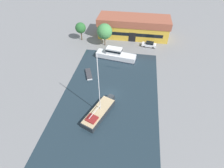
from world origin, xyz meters
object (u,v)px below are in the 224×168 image
(quay_tree_by_water, at_px, (81,28))
(motor_cruiser, at_px, (115,55))
(small_dinghy, at_px, (89,74))
(sailboat_moored, at_px, (99,112))
(quay_tree_near_building, at_px, (105,31))
(warehouse_building, at_px, (133,27))
(parked_car, at_px, (149,44))

(quay_tree_by_water, xyz_separation_m, motor_cruiser, (13.43, -9.78, -3.12))
(motor_cruiser, xyz_separation_m, small_dinghy, (-5.86, -9.15, -0.94))
(quay_tree_by_water, distance_m, sailboat_moored, 34.35)
(quay_tree_near_building, xyz_separation_m, small_dinghy, (-1.20, -16.52, -4.58))
(small_dinghy, bearing_deg, quay_tree_by_water, 89.26)
(motor_cruiser, relative_size, small_dinghy, 2.59)
(quay_tree_near_building, xyz_separation_m, quay_tree_by_water, (-8.77, 2.41, -0.52))
(warehouse_building, relative_size, small_dinghy, 5.25)
(sailboat_moored, bearing_deg, motor_cruiser, 110.23)
(warehouse_building, bearing_deg, motor_cruiser, -104.69)
(sailboat_moored, bearing_deg, warehouse_building, 104.26)
(quay_tree_by_water, relative_size, motor_cruiser, 0.50)
(parked_car, bearing_deg, sailboat_moored, 167.95)
(sailboat_moored, distance_m, small_dinghy, 13.78)
(motor_cruiser, bearing_deg, quay_tree_near_building, 40.41)
(warehouse_building, xyz_separation_m, quay_tree_by_water, (-17.47, -6.00, 0.88))
(quay_tree_near_building, relative_size, small_dinghy, 1.56)
(quay_tree_by_water, bearing_deg, warehouse_building, 18.94)
(sailboat_moored, bearing_deg, quay_tree_by_water, 133.52)
(quay_tree_near_building, xyz_separation_m, motor_cruiser, (4.66, -7.37, -3.64))
(quay_tree_near_building, height_order, small_dinghy, quay_tree_near_building)
(quay_tree_by_water, xyz_separation_m, parked_car, (23.42, -0.99, -3.53))
(parked_car, distance_m, sailboat_moored, 32.14)
(quay_tree_near_building, height_order, parked_car, quay_tree_near_building)
(warehouse_building, height_order, sailboat_moored, sailboat_moored)
(quay_tree_by_water, height_order, small_dinghy, quay_tree_by_water)
(sailboat_moored, relative_size, motor_cruiser, 1.21)
(motor_cruiser, bearing_deg, small_dinghy, 155.48)
(quay_tree_near_building, distance_m, quay_tree_by_water, 9.11)
(motor_cruiser, distance_m, small_dinghy, 10.91)
(warehouse_building, bearing_deg, small_dinghy, -111.99)
(quay_tree_by_water, relative_size, small_dinghy, 1.30)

